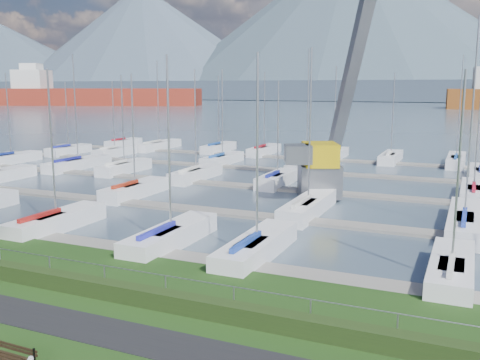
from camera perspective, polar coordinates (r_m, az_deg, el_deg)
The scene contains 11 objects.
path at distance 21.19m, azimuth -17.07°, elevation -14.57°, with size 160.00×2.00×0.04m, color black.
water at distance 277.86m, azimuth 21.17°, elevation 7.47°, with size 800.00×540.00×0.20m, color #445464.
hedge at distance 22.91m, azimuth -12.81°, elevation -11.54°, with size 80.00×0.70×0.70m, color #223413.
fence at distance 22.92m, azimuth -12.29°, elevation -9.25°, with size 0.04×0.04×80.00m, color gray.
foothill at distance 347.67m, azimuth 21.81°, elevation 8.86°, with size 900.00×80.00×12.00m, color #404E5E.
mountains at distance 423.79m, azimuth 23.59°, elevation 14.34°, with size 1190.00×360.00×115.00m.
docks at distance 46.15m, azimuth 6.99°, elevation -1.17°, with size 90.00×41.60×0.25m.
bench_right at distance 18.68m, azimuth -23.14°, elevation -17.05°, with size 1.81×0.47×0.85m.
crane at distance 43.86m, azimuth 9.60°, elevation 5.50°, with size 7.89×12.85×22.35m.
cargo_ship_west at distance 261.47m, azimuth -15.59°, elevation 8.53°, with size 93.66×46.77×21.50m.
sailboat_fleet at distance 49.06m, azimuth 7.09°, elevation 6.07°, with size 74.70×49.62×13.56m.
Camera 1 is at (12.89, -17.42, 8.67)m, focal length 40.00 mm.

